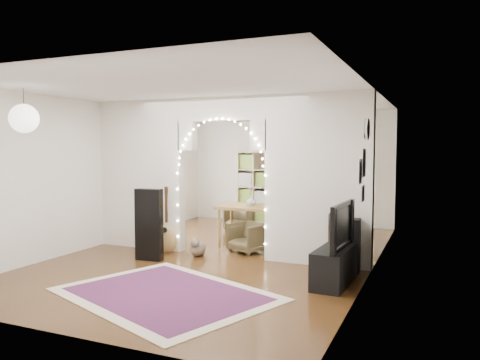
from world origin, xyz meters
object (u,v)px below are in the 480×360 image
at_px(dining_chair_right, 248,238).
at_px(floor_speaker, 349,245).
at_px(media_console, 334,266).
at_px(dining_chair_left, 239,218).
at_px(dining_table, 251,210).
at_px(acoustic_guitar, 167,228).
at_px(bookcase, 272,188).

bearing_deg(dining_chair_right, floor_speaker, 4.64).
bearing_deg(floor_speaker, media_console, -100.02).
bearing_deg(dining_chair_left, dining_table, -62.54).
xyz_separation_m(media_console, dining_chair_right, (-1.81, 1.35, 0.01)).
bearing_deg(floor_speaker, dining_table, 145.30).
xyz_separation_m(acoustic_guitar, floor_speaker, (3.17, -0.01, -0.03)).
bearing_deg(media_console, dining_chair_right, 146.66).
height_order(acoustic_guitar, media_console, acoustic_guitar).
bearing_deg(acoustic_guitar, dining_chair_left, 83.98).
relative_size(media_console, bookcase, 0.57).
relative_size(media_console, dining_chair_left, 1.73).
distance_m(dining_table, dining_chair_right, 0.72).
relative_size(dining_table, dining_chair_right, 2.17).
height_order(acoustic_guitar, floor_speaker, acoustic_guitar).
bearing_deg(bookcase, dining_chair_left, -109.96).
distance_m(dining_chair_left, dining_chair_right, 2.23).
xyz_separation_m(floor_speaker, dining_chair_right, (-1.88, 0.62, -0.14)).
distance_m(acoustic_guitar, floor_speaker, 3.17).
relative_size(bookcase, dining_chair_left, 3.03).
relative_size(floor_speaker, dining_table, 0.64).
distance_m(media_console, dining_chair_right, 2.26).
xyz_separation_m(bookcase, dining_chair_right, (0.64, -3.15, -0.62)).
bearing_deg(dining_chair_left, floor_speaker, -45.67).
xyz_separation_m(acoustic_guitar, dining_chair_right, (1.29, 0.60, -0.17)).
bearing_deg(dining_chair_left, acoustic_guitar, -99.70).
bearing_deg(dining_table, dining_chair_left, 118.02).
distance_m(floor_speaker, dining_table, 2.38).
xyz_separation_m(floor_speaker, media_console, (-0.07, -0.73, -0.15)).
distance_m(acoustic_guitar, dining_chair_right, 1.44).
bearing_deg(dining_table, dining_chair_right, -77.22).
xyz_separation_m(media_console, bookcase, (-2.46, 4.50, 0.63)).
relative_size(floor_speaker, dining_chair_left, 1.38).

